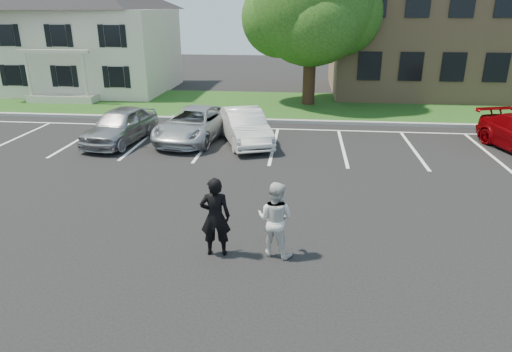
{
  "coord_description": "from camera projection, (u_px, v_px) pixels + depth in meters",
  "views": [
    {
      "loc": [
        1.16,
        -10.0,
        5.37
      ],
      "look_at": [
        0.0,
        1.0,
        1.25
      ],
      "focal_mm": 32.0,
      "sensor_mm": 36.0,
      "label": 1
    }
  ],
  "objects": [
    {
      "name": "ground_plane",
      "position": [
        252.0,
        237.0,
        11.31
      ],
      "size": [
        90.0,
        90.0,
        0.0
      ],
      "primitive_type": "plane",
      "color": "black",
      "rests_on": "ground"
    },
    {
      "name": "curb",
      "position": [
        279.0,
        121.0,
        22.47
      ],
      "size": [
        40.0,
        0.3,
        0.15
      ],
      "primitive_type": "cube",
      "color": "gray",
      "rests_on": "ground"
    },
    {
      "name": "grass_strip",
      "position": [
        283.0,
        105.0,
        26.21
      ],
      "size": [
        44.0,
        8.0,
        0.08
      ],
      "primitive_type": "cube",
      "color": "#0F3E10",
      "rests_on": "ground"
    },
    {
      "name": "stall_lines",
      "position": [
        308.0,
        140.0,
        19.51
      ],
      "size": [
        34.0,
        5.36,
        0.01
      ],
      "color": "white",
      "rests_on": "ground"
    },
    {
      "name": "house",
      "position": [
        89.0,
        32.0,
        29.87
      ],
      "size": [
        10.3,
        9.22,
        7.6
      ],
      "color": "beige",
      "rests_on": "ground"
    },
    {
      "name": "office_building",
      "position": [
        509.0,
        27.0,
        28.98
      ],
      "size": [
        22.4,
        10.4,
        8.3
      ],
      "color": "#9C7A57",
      "rests_on": "ground"
    },
    {
      "name": "tree",
      "position": [
        314.0,
        7.0,
        24.69
      ],
      "size": [
        7.8,
        7.2,
        8.8
      ],
      "color": "black",
      "rests_on": "ground"
    },
    {
      "name": "man_black_suit",
      "position": [
        215.0,
        217.0,
        10.24
      ],
      "size": [
        0.73,
        0.52,
        1.88
      ],
      "primitive_type": "imported",
      "rotation": [
        0.0,
        0.0,
        3.24
      ],
      "color": "black",
      "rests_on": "ground"
    },
    {
      "name": "man_white_shirt",
      "position": [
        275.0,
        219.0,
        10.24
      ],
      "size": [
        1.03,
        0.92,
        1.77
      ],
      "primitive_type": "imported",
      "rotation": [
        0.0,
        0.0,
        2.81
      ],
      "color": "silver",
      "rests_on": "ground"
    },
    {
      "name": "car_silver_west",
      "position": [
        120.0,
        125.0,
        18.97
      ],
      "size": [
        2.31,
        4.48,
        1.46
      ],
      "primitive_type": "imported",
      "rotation": [
        0.0,
        0.0,
        -0.14
      ],
      "color": "#A1A1A5",
      "rests_on": "ground"
    },
    {
      "name": "car_silver_minivan",
      "position": [
        194.0,
        124.0,
        19.37
      ],
      "size": [
        3.03,
        5.2,
        1.36
      ],
      "primitive_type": "imported",
      "rotation": [
        0.0,
        0.0,
        -0.16
      ],
      "color": "#B2B5BA",
      "rests_on": "ground"
    },
    {
      "name": "car_white_sedan",
      "position": [
        245.0,
        127.0,
        18.87
      ],
      "size": [
        2.88,
        4.55,
        1.42
      ],
      "primitive_type": "imported",
      "rotation": [
        0.0,
        0.0,
        0.35
      ],
      "color": "silver",
      "rests_on": "ground"
    }
  ]
}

